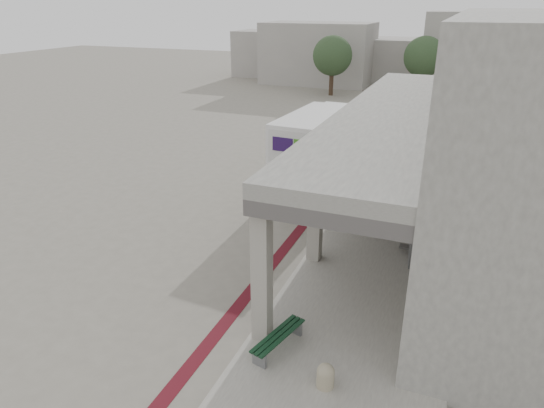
% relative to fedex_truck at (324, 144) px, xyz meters
% --- Properties ---
extents(ground, '(120.00, 120.00, 0.00)m').
position_rel_fedex_truck_xyz_m(ground, '(-0.30, -7.58, -1.64)').
color(ground, slate).
rests_on(ground, ground).
extents(bike_lane_stripe, '(0.35, 40.00, 0.01)m').
position_rel_fedex_truck_xyz_m(bike_lane_stripe, '(0.70, -5.58, -1.64)').
color(bike_lane_stripe, '#521019').
rests_on(bike_lane_stripe, ground).
extents(sidewalk, '(4.40, 28.00, 0.12)m').
position_rel_fedex_truck_xyz_m(sidewalk, '(3.70, -7.58, -1.58)').
color(sidewalk, gray).
rests_on(sidewalk, ground).
extents(transit_building, '(7.60, 17.00, 7.00)m').
position_rel_fedex_truck_xyz_m(transit_building, '(6.53, -3.08, 1.76)').
color(transit_building, gray).
rests_on(transit_building, ground).
extents(distant_backdrop, '(28.00, 10.00, 6.50)m').
position_rel_fedex_truck_xyz_m(distant_backdrop, '(-3.15, 28.30, 1.06)').
color(distant_backdrop, gray).
rests_on(distant_backdrop, ground).
extents(tree_left, '(3.20, 3.20, 4.80)m').
position_rel_fedex_truck_xyz_m(tree_left, '(-5.30, 20.42, 1.54)').
color(tree_left, '#38281C').
rests_on(tree_left, ground).
extents(tree_mid, '(3.20, 3.20, 4.80)m').
position_rel_fedex_truck_xyz_m(tree_mid, '(1.70, 22.42, 1.54)').
color(tree_mid, '#38281C').
rests_on(tree_mid, ground).
extents(tree_right, '(3.20, 3.20, 4.80)m').
position_rel_fedex_truck_xyz_m(tree_right, '(9.70, 21.42, 1.54)').
color(tree_right, '#38281C').
rests_on(tree_right, ground).
extents(fedex_truck, '(2.71, 7.37, 3.09)m').
position_rel_fedex_truck_xyz_m(fedex_truck, '(0.00, 0.00, 0.00)').
color(fedex_truck, black).
rests_on(fedex_truck, ground).
extents(bench, '(0.76, 1.66, 0.38)m').
position_rel_fedex_truck_xyz_m(bench, '(2.30, -11.36, -1.25)').
color(bench, gray).
rests_on(bench, sidewalk).
extents(bollard_near, '(0.36, 0.36, 0.54)m').
position_rel_fedex_truck_xyz_m(bollard_near, '(3.59, -12.07, -1.26)').
color(bollard_near, tan).
rests_on(bollard_near, sidewalk).
extents(bollard_far, '(0.45, 0.45, 0.68)m').
position_rel_fedex_truck_xyz_m(bollard_far, '(1.80, -4.55, -1.18)').
color(bollard_far, gray).
rests_on(bollard_far, sidewalk).
extents(utility_cabinet, '(0.50, 0.62, 0.94)m').
position_rel_fedex_truck_xyz_m(utility_cabinet, '(4.70, -6.40, -1.06)').
color(utility_cabinet, slate).
rests_on(utility_cabinet, sidewalk).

